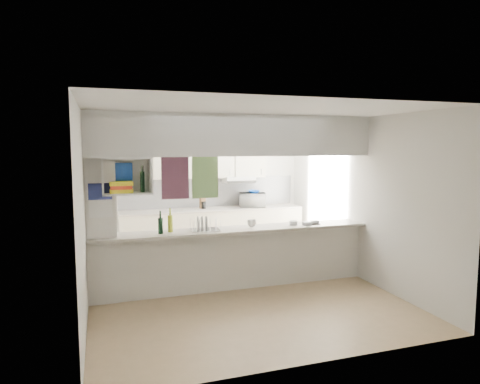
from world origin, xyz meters
name	(u,v)px	position (x,y,z in m)	size (l,w,h in m)	color
floor	(235,288)	(0.00, 0.00, 0.00)	(4.80, 4.80, 0.00)	#9F825C
ceiling	(235,115)	(0.00, 0.00, 2.60)	(4.80, 4.80, 0.00)	white
wall_back	(199,188)	(0.00, 2.40, 1.30)	(4.20, 4.20, 0.00)	silver
wall_left	(85,210)	(-2.10, 0.00, 1.30)	(4.80, 4.80, 0.00)	silver
wall_right	(357,198)	(2.10, 0.00, 1.30)	(4.80, 4.80, 0.00)	silver
servery_partition	(224,180)	(-0.17, 0.00, 1.66)	(4.20, 0.50, 2.60)	silver
cubby_shelf	(126,179)	(-1.57, -0.06, 1.71)	(0.65, 0.35, 0.50)	white
kitchen_run	(210,213)	(0.16, 2.14, 0.83)	(3.60, 0.63, 2.24)	beige
microwave	(253,200)	(1.02, 2.07, 1.06)	(0.51, 0.35, 0.28)	white
bowl	(254,192)	(1.04, 2.04, 1.23)	(0.24, 0.24, 0.06)	navy
dish_rack	(205,224)	(-0.46, 0.00, 1.01)	(0.44, 0.34, 0.22)	silver
cup	(252,223)	(0.26, -0.02, 0.99)	(0.13, 0.13, 0.11)	white
wine_bottles	(166,224)	(-1.03, 0.00, 1.05)	(0.22, 0.15, 0.34)	black
plastic_tubs	(303,223)	(1.12, -0.03, 0.95)	(0.49, 0.21, 0.06)	silver
utensil_jar	(203,205)	(0.02, 2.15, 0.99)	(0.10, 0.10, 0.14)	black
knife_block	(203,203)	(0.01, 2.18, 1.02)	(0.10, 0.08, 0.21)	brown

